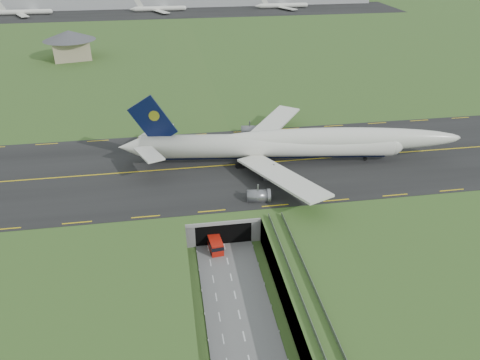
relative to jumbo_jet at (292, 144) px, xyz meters
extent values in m
plane|color=#395E25|center=(-20.88, -32.42, -11.11)|extent=(900.00, 900.00, 0.00)
cube|color=gray|center=(-20.88, -32.42, -8.11)|extent=(800.00, 800.00, 6.00)
cube|color=slate|center=(-20.88, -39.92, -11.01)|extent=(12.00, 75.00, 0.20)
cube|color=black|center=(-20.88, 0.58, -5.02)|extent=(800.00, 44.00, 0.18)
cube|color=gray|center=(-20.88, -13.42, -5.61)|extent=(16.00, 22.00, 1.00)
cube|color=gray|center=(-27.88, -13.42, -8.11)|extent=(2.00, 22.00, 6.00)
cube|color=gray|center=(-13.88, -13.42, -8.11)|extent=(2.00, 22.00, 6.00)
cube|color=black|center=(-20.88, -18.42, -8.61)|extent=(12.00, 12.00, 5.00)
cube|color=#A8A8A3|center=(-20.88, -24.47, -5.51)|extent=(17.00, 0.50, 0.80)
cube|color=#A8A8A3|center=(-9.88, -50.92, -5.31)|extent=(3.00, 53.00, 0.50)
cube|color=gray|center=(-11.28, -50.92, -4.56)|extent=(0.06, 53.00, 1.00)
cube|color=gray|center=(-8.48, -50.92, -4.56)|extent=(0.06, 53.00, 1.00)
cylinder|color=#A8A8A3|center=(-9.88, -48.42, -8.31)|extent=(0.90, 0.90, 5.60)
cylinder|color=#A8A8A3|center=(-9.88, -36.42, -8.31)|extent=(0.90, 0.90, 5.60)
cylinder|color=white|center=(-6.05, 0.78, -0.25)|extent=(63.99, 14.15, 6.00)
sphere|color=white|center=(25.56, -3.31, -0.25)|extent=(6.59, 6.59, 5.88)
cone|color=white|center=(-40.44, 5.24, -0.25)|extent=(7.24, 6.50, 5.70)
ellipsoid|color=white|center=(11.02, -1.43, 1.10)|extent=(64.85, 13.79, 6.30)
ellipsoid|color=black|center=(24.63, -3.19, 0.50)|extent=(4.50, 3.14, 2.10)
cylinder|color=black|center=(-6.05, 0.78, -2.59)|extent=(60.38, 10.29, 2.52)
cube|color=white|center=(-2.26, 15.42, -1.18)|extent=(22.27, 26.31, 2.52)
cube|color=white|center=(-33.96, 11.49, 1.16)|extent=(9.42, 10.86, 0.96)
cube|color=white|center=(-6.12, -14.33, -1.18)|extent=(16.86, 28.46, 2.52)
cube|color=white|center=(-35.77, -2.45, 1.16)|extent=(7.58, 11.14, 0.96)
cube|color=black|center=(-34.40, 4.46, 6.79)|extent=(11.90, 2.09, 13.27)
cylinder|color=gold|center=(-33.94, 4.40, 8.19)|extent=(2.69, 0.99, 2.62)
cylinder|color=slate|center=(-4.23, 9.53, -4.09)|extent=(5.23, 3.69, 3.09)
cylinder|color=slate|center=(-7.35, 19.86, -4.09)|extent=(5.23, 3.69, 3.09)
cylinder|color=slate|center=(-6.52, -8.13, -4.09)|extent=(5.23, 3.69, 3.09)
cylinder|color=slate|center=(-12.18, -17.33, -4.09)|extent=(5.23, 3.69, 3.09)
cylinder|color=black|center=(19.24, -2.50, -4.42)|extent=(1.08, 0.60, 1.03)
cube|color=black|center=(-10.23, 1.33, -4.28)|extent=(6.42, 7.23, 1.31)
cube|color=red|center=(-22.96, -25.45, -9.57)|extent=(3.20, 6.96, 2.69)
cube|color=black|center=(-22.96, -25.45, -9.03)|extent=(3.26, 7.05, 0.90)
cube|color=black|center=(-22.96, -25.45, -10.69)|extent=(2.98, 6.49, 0.45)
cylinder|color=black|center=(-23.89, -27.81, -10.62)|extent=(0.40, 0.84, 0.81)
cylinder|color=black|center=(-24.35, -23.34, -10.62)|extent=(0.40, 0.84, 0.81)
cylinder|color=black|center=(-21.57, -27.57, -10.62)|extent=(0.40, 0.84, 0.81)
cylinder|color=black|center=(-22.03, -23.10, -10.62)|extent=(0.40, 0.84, 0.81)
cube|color=tan|center=(-71.96, 118.88, -0.92)|extent=(18.81, 18.81, 8.39)
cone|color=#4C4C51|center=(-71.96, 118.88, 5.37)|extent=(27.58, 27.58, 4.19)
cube|color=black|center=(-20.88, 237.58, -4.97)|extent=(320.00, 50.00, 0.08)
cylinder|color=white|center=(-121.17, 242.58, -2.93)|extent=(34.00, 3.20, 3.20)
cylinder|color=white|center=(-30.97, 242.58, -2.93)|extent=(34.00, 3.20, 3.20)
cylinder|color=white|center=(57.42, 242.58, -2.93)|extent=(34.00, 3.20, 3.20)
camera|label=1|loc=(-30.41, -105.15, 49.42)|focal=35.00mm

